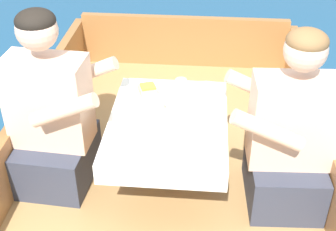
# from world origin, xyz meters

# --- Properties ---
(ground_plane) EXTENTS (60.00, 60.00, 0.00)m
(ground_plane) POSITION_xyz_m (0.00, 0.00, 0.00)
(ground_plane) COLOR navy
(boat_deck) EXTENTS (1.70, 3.03, 0.30)m
(boat_deck) POSITION_xyz_m (0.00, 0.00, 0.15)
(boat_deck) COLOR #A87F4C
(boat_deck) RESTS_ON ground_plane
(gunwale_port) EXTENTS (0.06, 3.03, 0.34)m
(gunwale_port) POSITION_xyz_m (-0.82, 0.00, 0.47)
(gunwale_port) COLOR #936033
(gunwale_port) RESTS_ON boat_deck
(gunwale_starboard) EXTENTS (0.06, 3.03, 0.34)m
(gunwale_starboard) POSITION_xyz_m (0.82, 0.00, 0.47)
(gunwale_starboard) COLOR #936033
(gunwale_starboard) RESTS_ON boat_deck
(bow_coaming) EXTENTS (1.58, 0.06, 0.39)m
(bow_coaming) POSITION_xyz_m (0.00, 1.48, 0.50)
(bow_coaming) COLOR #936033
(bow_coaming) RESTS_ON boat_deck
(cockpit_table) EXTENTS (0.59, 0.79, 0.43)m
(cockpit_table) POSITION_xyz_m (0.00, 0.05, 0.68)
(cockpit_table) COLOR #B2B2B7
(cockpit_table) RESTS_ON boat_deck
(person_port) EXTENTS (0.54, 0.47, 0.98)m
(person_port) POSITION_xyz_m (-0.59, 0.05, 0.69)
(person_port) COLOR #333847
(person_port) RESTS_ON boat_deck
(person_starboard) EXTENTS (0.54, 0.46, 0.95)m
(person_starboard) POSITION_xyz_m (0.59, 0.00, 0.68)
(person_starboard) COLOR #333847
(person_starboard) RESTS_ON boat_deck
(plate_sandwich) EXTENTS (0.18, 0.18, 0.01)m
(plate_sandwich) POSITION_xyz_m (-0.13, 0.27, 0.73)
(plate_sandwich) COLOR silver
(plate_sandwich) RESTS_ON cockpit_table
(plate_bread) EXTENTS (0.22, 0.22, 0.01)m
(plate_bread) POSITION_xyz_m (0.09, -0.03, 0.73)
(plate_bread) COLOR silver
(plate_bread) RESTS_ON cockpit_table
(sandwich) EXTENTS (0.12, 0.11, 0.05)m
(sandwich) POSITION_xyz_m (-0.13, 0.27, 0.76)
(sandwich) COLOR #E0BC7F
(sandwich) RESTS_ON plate_sandwich
(bowl_port_near) EXTENTS (0.15, 0.15, 0.04)m
(bowl_port_near) POSITION_xyz_m (0.03, 0.20, 0.75)
(bowl_port_near) COLOR silver
(bowl_port_near) RESTS_ON cockpit_table
(bowl_starboard_near) EXTENTS (0.15, 0.15, 0.04)m
(bowl_starboard_near) POSITION_xyz_m (-0.05, -0.17, 0.75)
(bowl_starboard_near) COLOR silver
(bowl_starboard_near) RESTS_ON cockpit_table
(bowl_center_far) EXTENTS (0.13, 0.13, 0.04)m
(bowl_center_far) POSITION_xyz_m (0.19, 0.31, 0.75)
(bowl_center_far) COLOR silver
(bowl_center_far) RESTS_ON cockpit_table
(coffee_cup_port) EXTENTS (0.10, 0.07, 0.05)m
(coffee_cup_port) POSITION_xyz_m (-0.20, 0.12, 0.76)
(coffee_cup_port) COLOR silver
(coffee_cup_port) RESTS_ON cockpit_table
(coffee_cup_starboard) EXTENTS (0.09, 0.06, 0.06)m
(coffee_cup_starboard) POSITION_xyz_m (0.05, 0.35, 0.76)
(coffee_cup_starboard) COLOR silver
(coffee_cup_starboard) RESTS_ON cockpit_table
(coffee_cup_center) EXTENTS (0.10, 0.07, 0.05)m
(coffee_cup_center) POSITION_xyz_m (0.13, -0.25, 0.76)
(coffee_cup_center) COLOR silver
(coffee_cup_center) RESTS_ON cockpit_table
(tin_can) EXTENTS (0.07, 0.07, 0.05)m
(tin_can) POSITION_xyz_m (-0.06, 0.11, 0.76)
(tin_can) COLOR silver
(tin_can) RESTS_ON cockpit_table
(utensil_knife_starboard) EXTENTS (0.17, 0.03, 0.00)m
(utensil_knife_starboard) POSITION_xyz_m (-0.19, -0.25, 0.73)
(utensil_knife_starboard) COLOR silver
(utensil_knife_starboard) RESTS_ON cockpit_table
(utensil_knife_port) EXTENTS (0.13, 0.13, 0.00)m
(utensil_knife_port) POSITION_xyz_m (0.18, 0.14, 0.73)
(utensil_knife_port) COLOR silver
(utensil_knife_port) RESTS_ON cockpit_table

